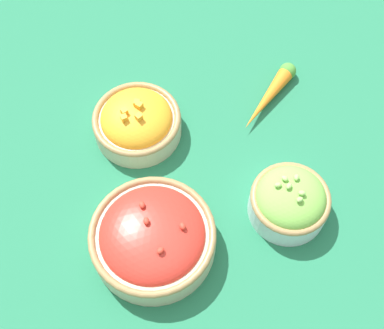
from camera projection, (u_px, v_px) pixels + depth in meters
name	position (u px, v px, depth m)	size (l,w,h in m)	color
ground_plane	(192.00, 172.00, 0.96)	(3.00, 3.00, 0.00)	#23704C
bowl_squash	(137.00, 121.00, 0.97)	(0.16, 0.16, 0.08)	beige
bowl_lettuce	(290.00, 201.00, 0.89)	(0.13, 0.13, 0.09)	silver
bowl_cherry_tomatoes	(153.00, 237.00, 0.86)	(0.21, 0.21, 0.09)	beige
loose_carrot	(271.00, 94.00, 1.02)	(0.15, 0.13, 0.03)	orange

